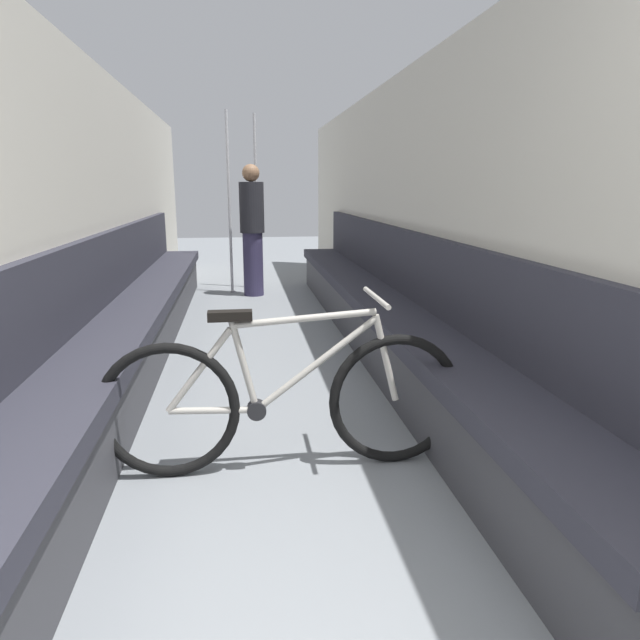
{
  "coord_description": "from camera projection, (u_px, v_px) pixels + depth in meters",
  "views": [
    {
      "loc": [
        -0.15,
        -0.55,
        1.34
      ],
      "look_at": [
        0.47,
        3.89,
        0.29
      ],
      "focal_mm": 32.0,
      "sensor_mm": 36.0,
      "label": 1
    }
  ],
  "objects": [
    {
      "name": "wall_right",
      "position": [
        418.0,
        213.0,
        4.52
      ],
      "size": [
        0.1,
        10.99,
        2.27
      ],
      "primitive_type": "cube",
      "color": "beige",
      "rests_on": "ground"
    },
    {
      "name": "grab_pole_far",
      "position": [
        229.0,
        206.0,
        7.16
      ],
      "size": [
        0.08,
        0.08,
        2.25
      ],
      "color": "gray",
      "rests_on": "ground"
    },
    {
      "name": "bicycle",
      "position": [
        284.0,
        400.0,
        2.7
      ],
      "size": [
        1.74,
        0.46,
        0.85
      ],
      "rotation": [
        0.0,
        0.0,
        -0.03
      ],
      "color": "black",
      "rests_on": "ground"
    },
    {
      "name": "grab_pole_near",
      "position": [
        256.0,
        205.0,
        7.49
      ],
      "size": [
        0.08,
        0.08,
        2.25
      ],
      "color": "gray",
      "rests_on": "ground"
    },
    {
      "name": "passenger_standing",
      "position": [
        252.0,
        229.0,
        7.01
      ],
      "size": [
        0.3,
        0.3,
        1.6
      ],
      "rotation": [
        0.0,
        0.0,
        -0.61
      ],
      "color": "#332D4C",
      "rests_on": "ground"
    },
    {
      "name": "wall_left",
      "position": [
        88.0,
        215.0,
        4.18
      ],
      "size": [
        0.1,
        10.99,
        2.27
      ],
      "primitive_type": "cube",
      "color": "beige",
      "rests_on": "ground"
    },
    {
      "name": "bench_seat_row_right",
      "position": [
        383.0,
        314.0,
        4.67
      ],
      "size": [
        0.48,
        6.87,
        1.0
      ],
      "color": "#3D3D42",
      "rests_on": "ground"
    },
    {
      "name": "bench_seat_row_left",
      "position": [
        133.0,
        321.0,
        4.4
      ],
      "size": [
        0.48,
        6.87,
        1.0
      ],
      "color": "#3D3D42",
      "rests_on": "ground"
    }
  ]
}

